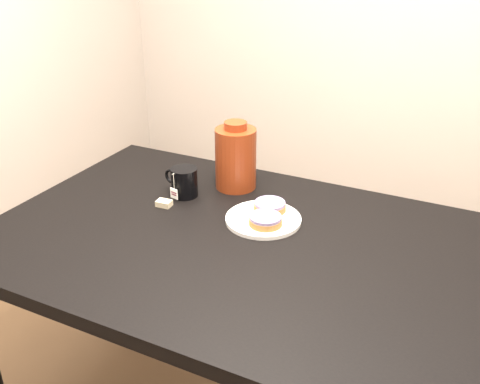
# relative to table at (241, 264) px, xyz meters

# --- Properties ---
(table) EXTENTS (1.40, 0.90, 0.75)m
(table) POSITION_rel_table_xyz_m (0.00, 0.00, 0.00)
(table) COLOR black
(table) RESTS_ON ground_plane
(plate) EXTENTS (0.22, 0.22, 0.02)m
(plate) POSITION_rel_table_xyz_m (0.01, 0.12, 0.09)
(plate) COLOR white
(plate) RESTS_ON table
(bagel_back) EXTENTS (0.11, 0.11, 0.03)m
(bagel_back) POSITION_rel_table_xyz_m (0.01, 0.17, 0.11)
(bagel_back) COLOR brown
(bagel_back) RESTS_ON plate
(bagel_front) EXTENTS (0.10, 0.10, 0.03)m
(bagel_front) POSITION_rel_table_xyz_m (0.03, 0.08, 0.11)
(bagel_front) COLOR brown
(bagel_front) RESTS_ON plate
(mug) EXTENTS (0.13, 0.10, 0.09)m
(mug) POSITION_rel_table_xyz_m (-0.28, 0.16, 0.13)
(mug) COLOR black
(mug) RESTS_ON table
(teabag_pouch) EXTENTS (0.05, 0.04, 0.02)m
(teabag_pouch) POSITION_rel_table_xyz_m (-0.30, 0.07, 0.09)
(teabag_pouch) COLOR #C6B793
(teabag_pouch) RESTS_ON table
(bagel_package) EXTENTS (0.16, 0.16, 0.22)m
(bagel_package) POSITION_rel_table_xyz_m (-0.16, 0.29, 0.19)
(bagel_package) COLOR #55190B
(bagel_package) RESTS_ON table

